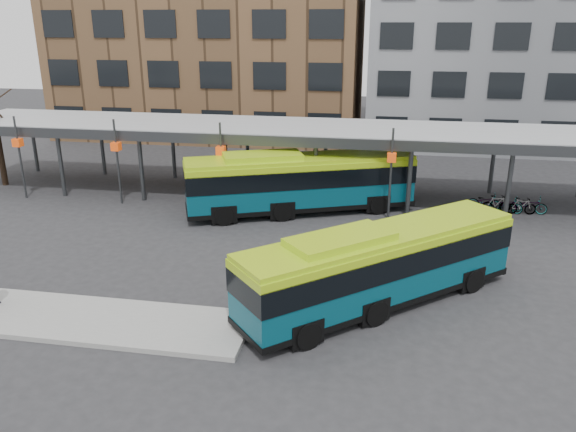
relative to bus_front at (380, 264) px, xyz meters
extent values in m
plane|color=#28282B|center=(-5.70, -0.09, -1.60)|extent=(120.00, 120.00, 0.00)
cube|color=gray|center=(-11.20, -3.09, -1.51)|extent=(14.00, 3.00, 0.18)
cube|color=#999B9E|center=(-5.70, 12.91, 2.40)|extent=(40.00, 6.00, 0.35)
cube|color=#383A3D|center=(-5.70, 9.91, 2.25)|extent=(40.00, 0.15, 0.55)
cylinder|color=#383A3D|center=(-23.70, 15.41, 0.30)|extent=(0.24, 0.24, 3.80)
cylinder|color=#383A3D|center=(-18.70, 10.41, 0.30)|extent=(0.24, 0.24, 3.80)
cylinder|color=#383A3D|center=(-18.70, 15.41, 0.30)|extent=(0.24, 0.24, 3.80)
cylinder|color=#383A3D|center=(-13.70, 10.41, 0.30)|extent=(0.24, 0.24, 3.80)
cylinder|color=#383A3D|center=(-13.70, 15.41, 0.30)|extent=(0.24, 0.24, 3.80)
cylinder|color=#383A3D|center=(-8.70, 10.41, 0.30)|extent=(0.24, 0.24, 3.80)
cylinder|color=#383A3D|center=(-8.70, 15.41, 0.30)|extent=(0.24, 0.24, 3.80)
cylinder|color=#383A3D|center=(-3.70, 10.41, 0.30)|extent=(0.24, 0.24, 3.80)
cylinder|color=#383A3D|center=(-3.70, 15.41, 0.30)|extent=(0.24, 0.24, 3.80)
cylinder|color=#383A3D|center=(1.30, 10.41, 0.30)|extent=(0.24, 0.24, 3.80)
cylinder|color=#383A3D|center=(1.30, 15.41, 0.30)|extent=(0.24, 0.24, 3.80)
cylinder|color=#383A3D|center=(6.30, 10.41, 0.30)|extent=(0.24, 0.24, 3.80)
cylinder|color=#383A3D|center=(6.30, 15.41, 0.30)|extent=(0.24, 0.24, 3.80)
cylinder|color=#383A3D|center=(-20.70, 9.61, 0.80)|extent=(0.12, 0.12, 4.80)
cube|color=#E2440D|center=(-20.70, 9.61, 1.70)|extent=(0.45, 0.45, 0.45)
cylinder|color=#383A3D|center=(-14.70, 9.61, 0.80)|extent=(0.12, 0.12, 4.80)
cube|color=#E2440D|center=(-14.70, 9.61, 1.70)|extent=(0.45, 0.45, 0.45)
cylinder|color=#383A3D|center=(-8.70, 9.61, 0.80)|extent=(0.12, 0.12, 4.80)
cube|color=#E2440D|center=(-8.70, 9.61, 1.70)|extent=(0.45, 0.45, 0.45)
cylinder|color=#383A3D|center=(0.30, 9.61, 0.80)|extent=(0.12, 0.12, 4.80)
cube|color=#E2440D|center=(0.30, 9.61, 1.70)|extent=(0.45, 0.45, 0.45)
cylinder|color=black|center=(-23.70, 11.91, 0.60)|extent=(0.36, 0.36, 4.40)
cube|color=brown|center=(-15.70, 31.91, 9.40)|extent=(26.00, 14.00, 22.00)
cube|color=slate|center=(10.30, 31.91, 8.40)|extent=(24.00, 14.00, 20.00)
cube|color=#074354|center=(0.03, 0.03, -0.12)|extent=(9.83, 9.07, 2.31)
cube|color=black|center=(0.03, 0.03, 0.34)|extent=(9.90, 9.14, 0.88)
cube|color=#A0C814|center=(0.03, 0.03, 1.13)|extent=(9.77, 9.00, 0.18)
cube|color=#A0C814|center=(-1.35, -1.19, 1.31)|extent=(3.87, 3.69, 0.32)
cube|color=black|center=(0.03, 0.03, -1.16)|extent=(9.90, 9.15, 0.22)
cylinder|color=black|center=(3.55, 1.63, -1.14)|extent=(0.87, 0.82, 0.92)
cylinder|color=black|center=(2.05, 3.32, -1.14)|extent=(0.87, 0.82, 0.92)
cylinder|color=black|center=(-0.05, -1.55, -1.14)|extent=(0.87, 0.82, 0.92)
cylinder|color=black|center=(-1.54, 0.14, -1.14)|extent=(0.87, 0.82, 0.92)
cylinder|color=black|center=(-2.12, -3.38, -1.14)|extent=(0.87, 0.82, 0.92)
cylinder|color=black|center=(-3.62, -1.70, -1.14)|extent=(0.87, 0.82, 0.92)
cube|color=#074354|center=(-4.45, 9.88, 0.02)|extent=(12.17, 6.92, 2.52)
cube|color=black|center=(-4.45, 9.88, 0.52)|extent=(12.24, 7.00, 0.96)
cube|color=#A0C814|center=(-4.45, 9.88, 1.38)|extent=(12.13, 6.83, 0.20)
cube|color=#A0C814|center=(-6.32, 9.11, 1.58)|extent=(4.43, 3.21, 0.35)
cube|color=black|center=(-4.45, 9.88, -1.12)|extent=(12.25, 7.00, 0.24)
cylinder|color=black|center=(-0.24, 10.27, -1.09)|extent=(1.05, 0.66, 1.01)
cylinder|color=black|center=(-1.18, 12.55, -1.09)|extent=(1.05, 0.66, 1.01)
cylinder|color=black|center=(-5.10, 8.28, -1.09)|extent=(1.05, 0.66, 1.01)
cylinder|color=black|center=(-6.04, 10.56, -1.09)|extent=(1.05, 0.66, 1.01)
cylinder|color=black|center=(-7.91, 7.13, -1.09)|extent=(1.05, 0.66, 1.01)
cylinder|color=black|center=(-8.84, 9.41, -1.09)|extent=(1.05, 0.66, 1.01)
imported|color=slate|center=(5.50, 11.97, -1.12)|extent=(1.89, 0.84, 0.96)
imported|color=slate|center=(6.05, 11.62, -1.11)|extent=(1.67, 0.77, 0.97)
imported|color=slate|center=(6.57, 11.76, -1.14)|extent=(1.86, 1.15, 0.92)
imported|color=slate|center=(7.32, 11.54, -1.13)|extent=(1.57, 0.51, 0.93)
imported|color=slate|center=(7.78, 11.83, -1.12)|extent=(1.94, 1.05, 0.97)
camera|label=1|loc=(-0.04, -18.74, 8.30)|focal=35.00mm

